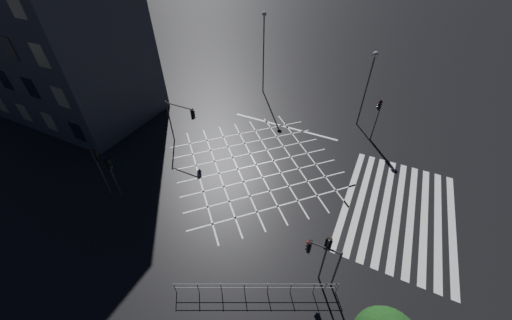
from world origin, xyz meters
The scene contains 11 objects.
ground_plane centered at (0.00, 0.00, 0.00)m, with size 200.00×200.00×0.00m, color black.
road_markings centered at (0.28, -7.40, 0.00)m, with size 17.04×24.19×0.01m.
traffic_light_se_cross centered at (8.34, -8.42, 3.07)m, with size 0.36×0.39×4.30m.
traffic_light_nw_cross centered at (-7.96, 7.76, 2.81)m, with size 0.36×0.39×3.93m.
traffic_light_nw_main centered at (-8.13, 8.65, 3.18)m, with size 0.39×0.36×4.47m.
traffic_light_median_north centered at (-0.18, 7.29, 3.19)m, with size 0.36×3.12×4.30m.
traffic_light_sw_cross centered at (-7.83, -7.73, 2.55)m, with size 0.36×1.96×3.50m.
traffic_light_sw_main centered at (-7.62, -7.97, 2.82)m, with size 0.39×0.36×3.94m.
street_lamp_east centered at (10.57, -6.77, 5.35)m, with size 0.49×0.49×7.67m.
street_lamp_west centered at (13.08, 5.37, 6.18)m, with size 0.48×0.48×9.18m.
pedestrian_railing centered at (-10.18, -4.93, 0.67)m, with size 4.10×8.41×1.05m.
Camera 1 is at (-17.08, -8.28, 16.69)m, focal length 20.00 mm.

